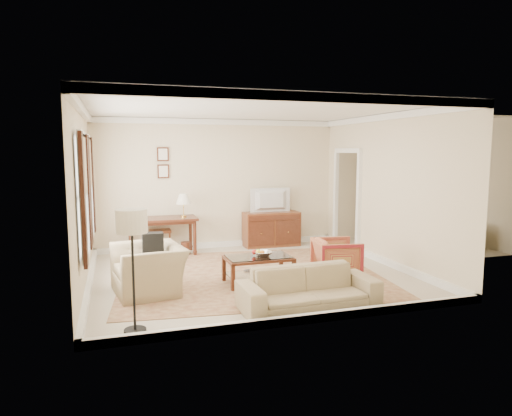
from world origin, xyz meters
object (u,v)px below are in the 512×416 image
club_armchair (149,261)px  tv (272,193)px  writing_desk (162,223)px  sideboard (271,229)px  coffee_table (258,262)px  striped_armchair (336,256)px  sofa (309,282)px

club_armchair → tv: bearing=124.0°
tv → writing_desk: bearing=3.8°
sideboard → coffee_table: bearing=-113.2°
writing_desk → coffee_table: 2.94m
writing_desk → coffee_table: writing_desk is taller
coffee_table → striped_armchair: 1.40m
sideboard → striped_armchair: bearing=-86.1°
coffee_table → club_armchair: club_armchair is taller
writing_desk → sofa: writing_desk is taller
sideboard → coffee_table: (-1.20, -2.80, -0.04)m
coffee_table → club_armchair: size_ratio=0.97×
tv → club_armchair: tv is taller
tv → striped_armchair: 2.99m
striped_armchair → tv: bearing=12.7°
writing_desk → sofa: 4.31m
club_armchair → sofa: 2.50m
sideboard → tv: size_ratio=1.42×
sideboard → tv: 0.85m
tv → striped_armchair: size_ratio=1.21×
sideboard → sofa: size_ratio=0.66×
tv → coffee_table: size_ratio=0.82×
tv → sideboard: bearing=-90.0°
coffee_table → sofa: bearing=-77.5°
writing_desk → coffee_table: (1.31, -2.62, -0.33)m
club_armchair → sideboard: bearing=124.2°
striped_armchair → club_armchair: club_armchair is taller
coffee_table → club_armchair: bearing=179.4°
striped_armchair → sofa: bearing=148.5°
club_armchair → striped_armchair: bearing=79.5°
coffee_table → sofa: (0.30, -1.36, 0.02)m
club_armchair → sofa: size_ratio=0.59×
sideboard → striped_armchair: size_ratio=1.72×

